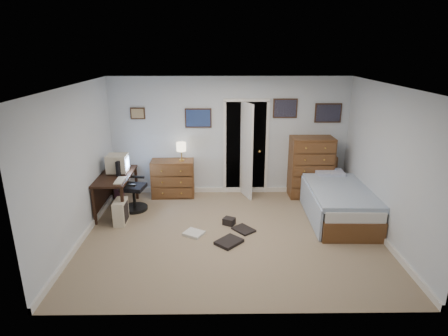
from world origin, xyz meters
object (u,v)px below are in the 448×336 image
Objects in this scene: office_chair at (131,191)px; low_dresser at (173,178)px; computer_desk at (111,183)px; tall_dresser at (311,167)px; bed at (337,202)px.

low_dresser is at bearing 52.98° from office_chair.
office_chair is at bearing -138.19° from low_dresser.
computer_desk is 1.44× the size of low_dresser.
office_chair reaches higher than low_dresser.
computer_desk is 0.39m from office_chair.
office_chair is 0.80× the size of tall_dresser.
tall_dresser is at bearing 9.87° from computer_desk.
computer_desk is at bearing -170.65° from tall_dresser.
tall_dresser is at bearing 19.72° from office_chair.
computer_desk is at bearing 176.82° from bed.
low_dresser is 3.38m from bed.
computer_desk is 1.34m from low_dresser.
computer_desk is 0.62× the size of bed.
low_dresser is at bearing 34.53° from computer_desk.
tall_dresser is (2.92, -0.02, 0.25)m from low_dresser.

